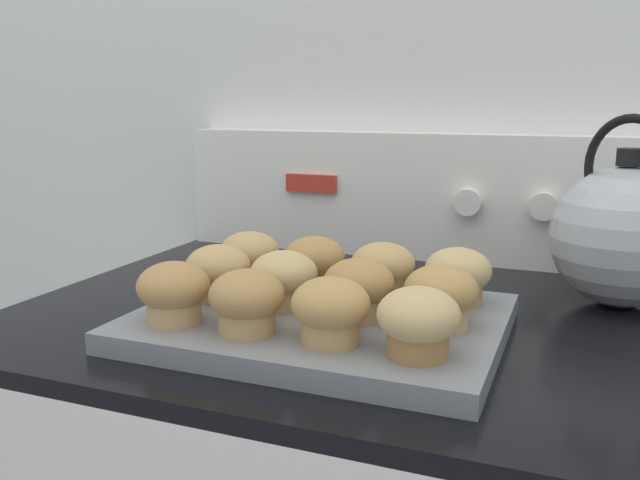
{
  "coord_description": "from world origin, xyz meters",
  "views": [
    {
      "loc": [
        0.23,
        -0.41,
        1.14
      ],
      "look_at": [
        -0.02,
        0.23,
        1.0
      ],
      "focal_mm": 38.0,
      "sensor_mm": 36.0,
      "label": 1
    }
  ],
  "objects_px": {
    "muffin_r1_c0": "(218,272)",
    "muffin_r2_c2": "(383,269)",
    "muffin_r0_c2": "(331,310)",
    "muffin_r0_c3": "(418,321)",
    "muffin_pan": "(321,322)",
    "muffin_r0_c1": "(247,301)",
    "muffin_r2_c1": "(314,262)",
    "muffin_r1_c2": "(359,288)",
    "muffin_r2_c3": "(458,275)",
    "tea_kettle": "(624,234)",
    "muffin_r1_c1": "(284,279)",
    "muffin_r0_c0": "(174,292)",
    "muffin_r2_c0": "(250,256)",
    "muffin_r1_c3": "(441,295)"
  },
  "relations": [
    {
      "from": "muffin_r1_c0",
      "to": "muffin_r2_c3",
      "type": "bearing_deg",
      "value": 18.43
    },
    {
      "from": "muffin_r0_c1",
      "to": "muffin_r2_c1",
      "type": "xyz_separation_m",
      "value": [
        0.0,
        0.17,
        0.0
      ]
    },
    {
      "from": "muffin_r0_c0",
      "to": "muffin_r2_c1",
      "type": "bearing_deg",
      "value": 63.87
    },
    {
      "from": "muffin_r0_c0",
      "to": "muffin_r0_c3",
      "type": "relative_size",
      "value": 1.0
    },
    {
      "from": "muffin_r0_c2",
      "to": "muffin_r1_c0",
      "type": "bearing_deg",
      "value": 153.35
    },
    {
      "from": "tea_kettle",
      "to": "muffin_r1_c1",
      "type": "bearing_deg",
      "value": -147.15
    },
    {
      "from": "muffin_r0_c0",
      "to": "muffin_r0_c2",
      "type": "xyz_separation_m",
      "value": [
        0.17,
        0.0,
        0.0
      ]
    },
    {
      "from": "muffin_pan",
      "to": "muffin_r0_c0",
      "type": "height_order",
      "value": "muffin_r0_c0"
    },
    {
      "from": "muffin_r1_c2",
      "to": "muffin_r2_c2",
      "type": "xyz_separation_m",
      "value": [
        0.0,
        0.08,
        0.0
      ]
    },
    {
      "from": "muffin_r0_c1",
      "to": "muffin_r2_c1",
      "type": "distance_m",
      "value": 0.17
    },
    {
      "from": "muffin_pan",
      "to": "muffin_r1_c2",
      "type": "bearing_deg",
      "value": -3.87
    },
    {
      "from": "muffin_r0_c3",
      "to": "muffin_r1_c2",
      "type": "bearing_deg",
      "value": 135.22
    },
    {
      "from": "muffin_r0_c2",
      "to": "muffin_r2_c3",
      "type": "height_order",
      "value": "same"
    },
    {
      "from": "muffin_r0_c1",
      "to": "muffin_r0_c3",
      "type": "distance_m",
      "value": 0.17
    },
    {
      "from": "muffin_r0_c3",
      "to": "muffin_pan",
      "type": "bearing_deg",
      "value": 145.87
    },
    {
      "from": "muffin_r1_c1",
      "to": "tea_kettle",
      "type": "bearing_deg",
      "value": 32.85
    },
    {
      "from": "muffin_r0_c2",
      "to": "muffin_r2_c3",
      "type": "relative_size",
      "value": 1.0
    },
    {
      "from": "muffin_r0_c3",
      "to": "muffin_r2_c0",
      "type": "distance_m",
      "value": 0.3
    },
    {
      "from": "muffin_r0_c1",
      "to": "muffin_r1_c1",
      "type": "height_order",
      "value": "same"
    },
    {
      "from": "muffin_r0_c0",
      "to": "muffin_r2_c1",
      "type": "relative_size",
      "value": 1.0
    },
    {
      "from": "muffin_r0_c3",
      "to": "muffin_r2_c0",
      "type": "xyz_separation_m",
      "value": [
        -0.25,
        0.16,
        0.0
      ]
    },
    {
      "from": "muffin_r0_c1",
      "to": "muffin_r2_c2",
      "type": "distance_m",
      "value": 0.19
    },
    {
      "from": "muffin_r1_c3",
      "to": "muffin_r0_c0",
      "type": "bearing_deg",
      "value": -161.23
    },
    {
      "from": "muffin_r0_c3",
      "to": "muffin_r2_c0",
      "type": "bearing_deg",
      "value": 146.49
    },
    {
      "from": "muffin_r0_c3",
      "to": "muffin_r1_c0",
      "type": "relative_size",
      "value": 1.0
    },
    {
      "from": "muffin_r2_c1",
      "to": "muffin_r1_c2",
      "type": "bearing_deg",
      "value": -46.05
    },
    {
      "from": "muffin_r1_c2",
      "to": "muffin_r2_c3",
      "type": "height_order",
      "value": "same"
    },
    {
      "from": "muffin_r2_c2",
      "to": "tea_kettle",
      "type": "height_order",
      "value": "tea_kettle"
    },
    {
      "from": "muffin_r1_c3",
      "to": "muffin_r2_c1",
      "type": "relative_size",
      "value": 1.0
    },
    {
      "from": "muffin_r2_c2",
      "to": "muffin_r2_c1",
      "type": "bearing_deg",
      "value": 177.82
    },
    {
      "from": "muffin_r1_c0",
      "to": "tea_kettle",
      "type": "xyz_separation_m",
      "value": [
        0.42,
        0.22,
        0.03
      ]
    },
    {
      "from": "muffin_r0_c2",
      "to": "muffin_r2_c2",
      "type": "relative_size",
      "value": 1.0
    },
    {
      "from": "muffin_r0_c2",
      "to": "muffin_r2_c1",
      "type": "bearing_deg",
      "value": 116.78
    },
    {
      "from": "muffin_r1_c0",
      "to": "muffin_r2_c2",
      "type": "xyz_separation_m",
      "value": [
        0.17,
        0.08,
        0.0
      ]
    },
    {
      "from": "muffin_pan",
      "to": "muffin_r2_c1",
      "type": "bearing_deg",
      "value": 116.55
    },
    {
      "from": "muffin_pan",
      "to": "tea_kettle",
      "type": "bearing_deg",
      "value": 36.71
    },
    {
      "from": "muffin_pan",
      "to": "muffin_r1_c1",
      "type": "xyz_separation_m",
      "value": [
        -0.04,
        0.0,
        0.04
      ]
    },
    {
      "from": "muffin_r0_c3",
      "to": "muffin_r2_c3",
      "type": "height_order",
      "value": "same"
    },
    {
      "from": "muffin_r2_c0",
      "to": "tea_kettle",
      "type": "distance_m",
      "value": 0.44
    },
    {
      "from": "muffin_r2_c1",
      "to": "tea_kettle",
      "type": "bearing_deg",
      "value": 21.81
    },
    {
      "from": "muffin_r0_c0",
      "to": "muffin_r0_c3",
      "type": "xyz_separation_m",
      "value": [
        0.25,
        0.0,
        0.0
      ]
    },
    {
      "from": "muffin_r1_c3",
      "to": "tea_kettle",
      "type": "relative_size",
      "value": 0.32
    },
    {
      "from": "muffin_r2_c0",
      "to": "muffin_r2_c3",
      "type": "distance_m",
      "value": 0.25
    },
    {
      "from": "muffin_r0_c0",
      "to": "muffin_r2_c0",
      "type": "relative_size",
      "value": 1.0
    },
    {
      "from": "muffin_r1_c1",
      "to": "tea_kettle",
      "type": "xyz_separation_m",
      "value": [
        0.34,
        0.22,
        0.03
      ]
    },
    {
      "from": "muffin_r1_c3",
      "to": "muffin_r2_c2",
      "type": "xyz_separation_m",
      "value": [
        -0.08,
        0.08,
        0.0
      ]
    },
    {
      "from": "muffin_r1_c0",
      "to": "muffin_r0_c1",
      "type": "bearing_deg",
      "value": -46.67
    },
    {
      "from": "muffin_r0_c0",
      "to": "tea_kettle",
      "type": "distance_m",
      "value": 0.51
    },
    {
      "from": "muffin_r2_c3",
      "to": "muffin_r2_c0",
      "type": "bearing_deg",
      "value": -179.23
    },
    {
      "from": "muffin_pan",
      "to": "muffin_r0_c1",
      "type": "distance_m",
      "value": 0.1
    }
  ]
}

